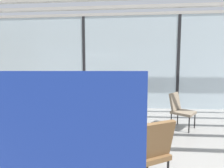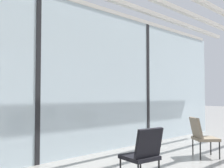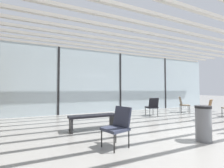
% 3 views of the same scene
% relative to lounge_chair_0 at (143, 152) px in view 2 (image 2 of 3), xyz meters
% --- Properties ---
extents(glass_curtain_wall, '(14.00, 0.08, 3.43)m').
position_rel_lounge_chair_0_xyz_m(glass_curtain_wall, '(-0.60, 2.22, 1.22)').
color(glass_curtain_wall, silver).
rests_on(glass_curtain_wall, ground).
extents(window_mullion_1, '(0.10, 0.12, 3.43)m').
position_rel_lounge_chair_0_xyz_m(window_mullion_1, '(-0.60, 2.22, 1.22)').
color(window_mullion_1, black).
rests_on(window_mullion_1, ground).
extents(window_mullion_2, '(0.10, 0.12, 3.43)m').
position_rel_lounge_chair_0_xyz_m(window_mullion_2, '(2.90, 2.22, 1.22)').
color(window_mullion_2, black).
rests_on(window_mullion_2, ground).
extents(lounge_chair_0, '(0.55, 0.59, 0.87)m').
position_rel_lounge_chair_0_xyz_m(lounge_chair_0, '(0.00, 0.00, 0.00)').
color(lounge_chair_0, black).
rests_on(lounge_chair_0, ground).
extents(lounge_chair_2, '(0.71, 0.71, 0.87)m').
position_rel_lounge_chair_0_xyz_m(lounge_chair_2, '(2.32, 0.24, 0.00)').
color(lounge_chair_2, '#7F705B').
rests_on(lounge_chair_2, ground).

